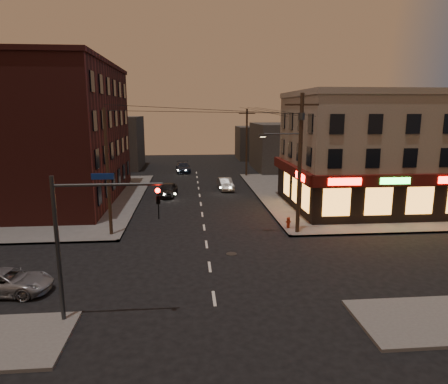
{
  "coord_description": "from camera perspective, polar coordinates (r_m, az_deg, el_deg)",
  "views": [
    {
      "loc": [
        -1.12,
        -21.9,
        8.98
      ],
      "look_at": [
        1.39,
        6.09,
        3.2
      ],
      "focal_mm": 32.0,
      "sensor_mm": 36.0,
      "label": 1
    }
  ],
  "objects": [
    {
      "name": "utility_pole_west",
      "position": [
        29.29,
        -16.26,
        2.65
      ],
      "size": [
        0.24,
        0.24,
        9.0
      ],
      "primitive_type": "cylinder",
      "color": "#382619",
      "rests_on": "sidewalk_nw"
    },
    {
      "name": "sedan_far",
      "position": [
        59.12,
        -5.86,
        3.52
      ],
      "size": [
        2.32,
        5.03,
        1.43
      ],
      "primitive_type": "imported",
      "rotation": [
        0.0,
        0.0,
        0.07
      ],
      "color": "#171F2F",
      "rests_on": "ground"
    },
    {
      "name": "brick_apartment",
      "position": [
        43.1,
        -23.41,
        7.58
      ],
      "size": [
        12.0,
        20.0,
        13.0
      ],
      "primitive_type": "cube",
      "color": "#4A1B17",
      "rests_on": "sidewalk_nw"
    },
    {
      "name": "sedan_mid",
      "position": [
        45.68,
        0.18,
        1.16
      ],
      "size": [
        1.79,
        4.25,
        1.37
      ],
      "primitive_type": "imported",
      "rotation": [
        0.0,
        0.0,
        0.09
      ],
      "color": "slate",
      "rests_on": "ground"
    },
    {
      "name": "bg_building_ne_b",
      "position": [
        75.3,
        4.97,
        7.02
      ],
      "size": [
        8.0,
        8.0,
        6.0
      ],
      "primitive_type": "cube",
      "color": "#3F3D3A",
      "rests_on": "ground"
    },
    {
      "name": "utility_pole_main",
      "position": [
        28.96,
        10.59,
        5.04
      ],
      "size": [
        4.2,
        0.44,
        10.0
      ],
      "color": "#382619",
      "rests_on": "sidewalk_ne"
    },
    {
      "name": "traffic_signal",
      "position": [
        17.57,
        -19.65,
        -5.0
      ],
      "size": [
        4.49,
        0.32,
        6.47
      ],
      "color": "#333538",
      "rests_on": "ground"
    },
    {
      "name": "pizza_building",
      "position": [
        39.4,
        20.65,
        5.59
      ],
      "size": [
        15.85,
        12.85,
        10.5
      ],
      "color": "gray",
      "rests_on": "sidewalk_ne"
    },
    {
      "name": "suv_cross",
      "position": [
        23.02,
        -28.63,
        -11.19
      ],
      "size": [
        4.57,
        2.44,
        1.22
      ],
      "primitive_type": "imported",
      "rotation": [
        0.0,
        0.0,
        1.47
      ],
      "color": "gray",
      "rests_on": "ground"
    },
    {
      "name": "bg_building_nw",
      "position": [
        65.19,
        -15.72,
        6.81
      ],
      "size": [
        9.0,
        10.0,
        8.0
      ],
      "primitive_type": "cube",
      "color": "#3F3D3A",
      "rests_on": "ground"
    },
    {
      "name": "sidewalk_nw",
      "position": [
        45.14,
        -26.96,
        -1.04
      ],
      "size": [
        24.0,
        28.0,
        0.15
      ],
      "primitive_type": "cube",
      "color": "#514F4C",
      "rests_on": "ground"
    },
    {
      "name": "utility_pole_far",
      "position": [
        54.65,
        3.26,
        7.06
      ],
      "size": [
        0.26,
        0.26,
        9.0
      ],
      "primitive_type": "cylinder",
      "color": "#382619",
      "rests_on": "sidewalk_ne"
    },
    {
      "name": "bg_building_ne_a",
      "position": [
        62.02,
        9.07,
        6.41
      ],
      "size": [
        10.0,
        12.0,
        7.0
      ],
      "primitive_type": "cube",
      "color": "#3F3D3A",
      "rests_on": "ground"
    },
    {
      "name": "ground",
      "position": [
        23.7,
        -2.07,
        -10.65
      ],
      "size": [
        120.0,
        120.0,
        0.0
      ],
      "primitive_type": "plane",
      "color": "black",
      "rests_on": "ground"
    },
    {
      "name": "fire_hydrant",
      "position": [
        30.93,
        9.18,
        -4.24
      ],
      "size": [
        0.37,
        0.37,
        0.84
      ],
      "rotation": [
        0.0,
        0.0,
        0.09
      ],
      "color": "maroon",
      "rests_on": "sidewalk_ne"
    },
    {
      "name": "sidewalk_ne",
      "position": [
        46.02,
        19.54,
        -0.21
      ],
      "size": [
        24.0,
        28.0,
        0.15
      ],
      "primitive_type": "cube",
      "color": "#514F4C",
      "rests_on": "ground"
    },
    {
      "name": "sedan_near",
      "position": [
        42.66,
        -8.04,
        0.33
      ],
      "size": [
        2.24,
        4.37,
        1.42
      ],
      "primitive_type": "imported",
      "rotation": [
        0.0,
        0.0,
        -0.14
      ],
      "color": "black",
      "rests_on": "ground"
    }
  ]
}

